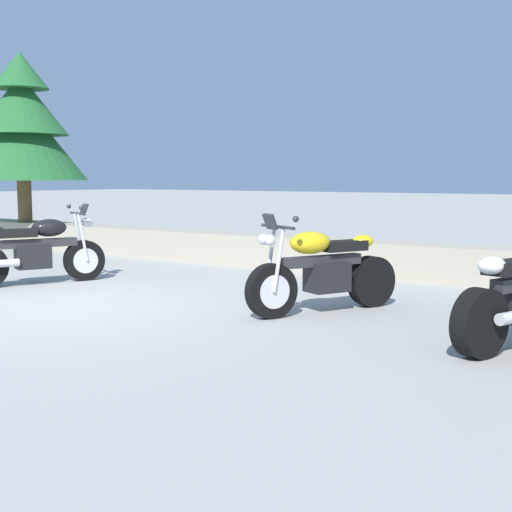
# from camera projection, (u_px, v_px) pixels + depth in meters

# --- Properties ---
(ground_plane) EXTENTS (120.00, 120.00, 0.00)m
(ground_plane) POSITION_uv_depth(u_px,v_px,m) (57.00, 306.00, 8.60)
(ground_plane) COLOR #A3A099
(stone_wall) EXTENTS (36.00, 0.80, 0.55)m
(stone_wall) POSITION_uv_depth(u_px,v_px,m) (272.00, 251.00, 12.50)
(stone_wall) COLOR #A89E89
(stone_wall) RESTS_ON ground
(motorcycle_black_near_left) EXTENTS (1.05, 1.95, 1.18)m
(motorcycle_black_near_left) POSITION_uv_depth(u_px,v_px,m) (38.00, 252.00, 10.35)
(motorcycle_black_near_left) COLOR black
(motorcycle_black_near_left) RESTS_ON ground
(motorcycle_yellow_centre) EXTENTS (1.09, 1.94, 1.18)m
(motorcycle_yellow_centre) POSITION_uv_depth(u_px,v_px,m) (322.00, 271.00, 8.19)
(motorcycle_yellow_centre) COLOR black
(motorcycle_yellow_centre) RESTS_ON ground
(pine_tree_far_left) EXTENTS (2.85, 2.85, 3.82)m
(pine_tree_far_left) POSITION_uv_depth(u_px,v_px,m) (22.00, 127.00, 15.83)
(pine_tree_far_left) COLOR brown
(pine_tree_far_left) RESTS_ON stone_wall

